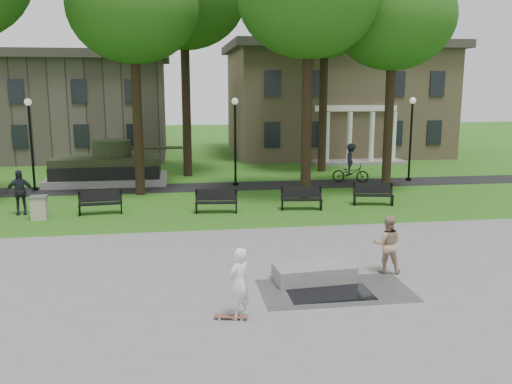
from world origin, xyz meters
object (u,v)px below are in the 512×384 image
skateboarder (239,283)px  park_bench_0 (101,202)px  cyclist (351,167)px  friend_watching (387,244)px  trash_bin (39,208)px  concrete_block (314,273)px

skateboarder → park_bench_0: size_ratio=0.92×
skateboarder → cyclist: cyclist is taller
friend_watching → park_bench_0: bearing=-29.8°
friend_watching → trash_bin: bearing=-21.4°
concrete_block → cyclist: bearing=68.3°
skateboarder → trash_bin: 12.82m
cyclist → park_bench_0: (-12.93, -5.82, -0.38)m
concrete_block → friend_watching: size_ratio=1.30×
friend_watching → cyclist: size_ratio=0.77×
concrete_block → park_bench_0: bearing=126.8°
concrete_block → trash_bin: 12.69m
concrete_block → friend_watching: bearing=9.5°
cyclist → park_bench_0: bearing=135.2°
cyclist → trash_bin: bearing=133.8°
trash_bin → park_bench_0: bearing=14.4°
skateboarder → park_bench_0: bearing=-107.7°
skateboarder → cyclist: bearing=-155.5°
friend_watching → park_bench_0: friend_watching is taller
skateboarder → friend_watching: skateboarder is taller
cyclist → park_bench_0: size_ratio=1.20×
skateboarder → trash_bin: size_ratio=1.77×
cyclist → park_bench_0: cyclist is taller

